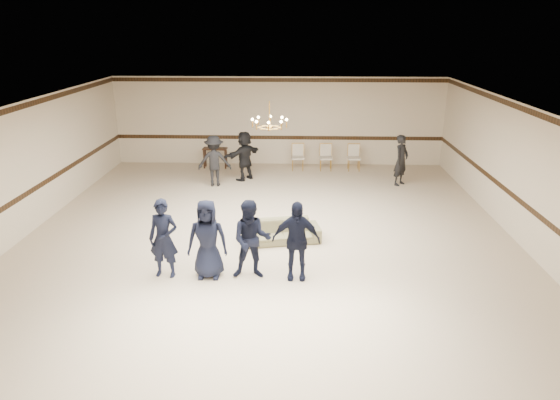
{
  "coord_description": "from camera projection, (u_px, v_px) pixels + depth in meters",
  "views": [
    {
      "loc": [
        0.69,
        -11.26,
        4.97
      ],
      "look_at": [
        0.31,
        -0.5,
        1.18
      ],
      "focal_mm": 32.23,
      "sensor_mm": 36.0,
      "label": 1
    }
  ],
  "objects": [
    {
      "name": "banquet_chair_mid",
      "position": [
        326.0,
        158.0,
        17.91
      ],
      "size": [
        0.48,
        0.48,
        0.92
      ],
      "primitive_type": null,
      "rotation": [
        0.0,
        0.0,
        0.08
      ],
      "color": "beige",
      "rests_on": "floor"
    },
    {
      "name": "adult_mid",
      "position": [
        245.0,
        156.0,
        16.7
      ],
      "size": [
        1.36,
        1.47,
        1.64
      ],
      "primitive_type": "imported",
      "rotation": [
        0.0,
        0.0,
        4.01
      ],
      "color": "black",
      "rests_on": "floor"
    },
    {
      "name": "banquet_chair_right",
      "position": [
        354.0,
        158.0,
        17.88
      ],
      "size": [
        0.46,
        0.46,
        0.92
      ],
      "primitive_type": null,
      "rotation": [
        0.0,
        0.0,
        0.03
      ],
      "color": "beige",
      "rests_on": "floor"
    },
    {
      "name": "boy_a",
      "position": [
        164.0,
        239.0,
        10.23
      ],
      "size": [
        0.64,
        0.45,
        1.67
      ],
      "primitive_type": "imported",
      "rotation": [
        0.0,
        0.0,
        -0.09
      ],
      "color": "black",
      "rests_on": "floor"
    },
    {
      "name": "banquet_chair_left",
      "position": [
        298.0,
        157.0,
        17.94
      ],
      "size": [
        0.48,
        0.48,
        0.92
      ],
      "primitive_type": null,
      "rotation": [
        0.0,
        0.0,
        0.08
      ],
      "color": "beige",
      "rests_on": "floor"
    },
    {
      "name": "console_table",
      "position": [
        215.0,
        158.0,
        18.26
      ],
      "size": [
        0.88,
        0.41,
        0.73
      ],
      "primitive_type": "cube",
      "rotation": [
        0.0,
        0.0,
        -0.05
      ],
      "color": "black",
      "rests_on": "floor"
    },
    {
      "name": "boy_c",
      "position": [
        252.0,
        240.0,
        10.17
      ],
      "size": [
        0.83,
        0.66,
        1.67
      ],
      "primitive_type": "imported",
      "rotation": [
        0.0,
        0.0,
        0.03
      ],
      "color": "black",
      "rests_on": "floor"
    },
    {
      "name": "settee",
      "position": [
        282.0,
        231.0,
        12.05
      ],
      "size": [
        1.89,
        1.04,
        0.52
      ],
      "primitive_type": "imported",
      "rotation": [
        0.0,
        0.0,
        0.2
      ],
      "color": "#817F56",
      "rests_on": "floor"
    },
    {
      "name": "chandelier",
      "position": [
        269.0,
        114.0,
        12.28
      ],
      "size": [
        0.94,
        0.94,
        0.89
      ],
      "primitive_type": null,
      "color": "#BB8A3C",
      "rests_on": "ceiling"
    },
    {
      "name": "adult_left",
      "position": [
        214.0,
        161.0,
        16.07
      ],
      "size": [
        1.11,
        0.7,
        1.64
      ],
      "primitive_type": "imported",
      "rotation": [
        0.0,
        0.0,
        3.23
      ],
      "color": "black",
      "rests_on": "floor"
    },
    {
      "name": "adult_right",
      "position": [
        401.0,
        160.0,
        16.15
      ],
      "size": [
        0.69,
        0.71,
        1.64
      ],
      "primitive_type": "imported",
      "rotation": [
        0.0,
        0.0,
        0.87
      ],
      "color": "black",
      "rests_on": "floor"
    },
    {
      "name": "crown_molding",
      "position": [
        279.0,
        80.0,
        17.85
      ],
      "size": [
        12.0,
        0.02,
        0.14
      ],
      "primitive_type": "cube",
      "color": "#331E0F",
      "rests_on": "wall_back"
    },
    {
      "name": "boy_d",
      "position": [
        296.0,
        240.0,
        10.14
      ],
      "size": [
        0.98,
        0.41,
        1.67
      ],
      "primitive_type": "imported",
      "rotation": [
        0.0,
        0.0,
        -0.01
      ],
      "color": "black",
      "rests_on": "floor"
    },
    {
      "name": "chair_rail",
      "position": [
        279.0,
        138.0,
        18.54
      ],
      "size": [
        12.0,
        0.02,
        0.14
      ],
      "primitive_type": "cube",
      "color": "#331E0F",
      "rests_on": "wall_back"
    },
    {
      "name": "boy_b",
      "position": [
        207.0,
        239.0,
        10.2
      ],
      "size": [
        0.82,
        0.54,
        1.67
      ],
      "primitive_type": "imported",
      "rotation": [
        0.0,
        0.0,
        0.01
      ],
      "color": "black",
      "rests_on": "floor"
    },
    {
      "name": "room",
      "position": [
        267.0,
        176.0,
        11.76
      ],
      "size": [
        12.01,
        14.01,
        3.21
      ],
      "color": "#C3AF96",
      "rests_on": "ground"
    }
  ]
}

